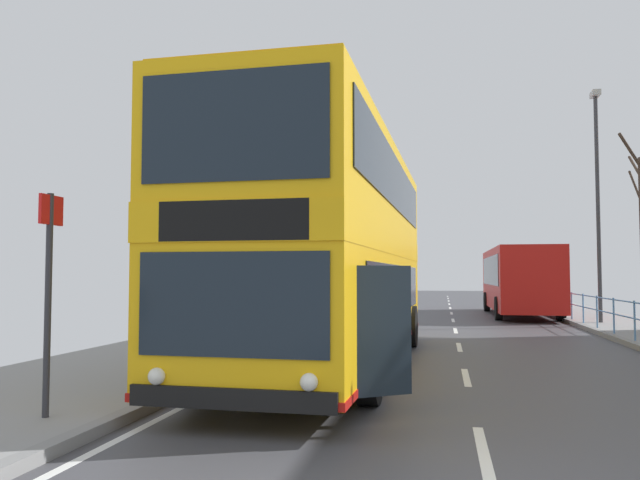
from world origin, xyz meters
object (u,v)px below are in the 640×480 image
object	(u,v)px
bus_stop_sign_near	(49,279)
street_lamp_far_side	(598,189)
double_decker_bus_main	(333,250)
background_bus_far_lane	(519,279)

from	to	relation	value
bus_stop_sign_near	street_lamp_far_side	world-z (taller)	street_lamp_far_side
double_decker_bus_main	street_lamp_far_side	distance (m)	14.14
double_decker_bus_main	bus_stop_sign_near	distance (m)	6.23
double_decker_bus_main	street_lamp_far_side	bearing A→B (deg)	56.47
double_decker_bus_main	bus_stop_sign_near	xyz separation A→B (m)	(-2.50, -5.68, -0.55)
double_decker_bus_main	bus_stop_sign_near	bearing A→B (deg)	-113.71
street_lamp_far_side	background_bus_far_lane	bearing A→B (deg)	110.55
background_bus_far_lane	street_lamp_far_side	world-z (taller)	street_lamp_far_side
double_decker_bus_main	street_lamp_far_side	size ratio (longest dim) A/B	1.40
double_decker_bus_main	bus_stop_sign_near	size ratio (longest dim) A/B	4.37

